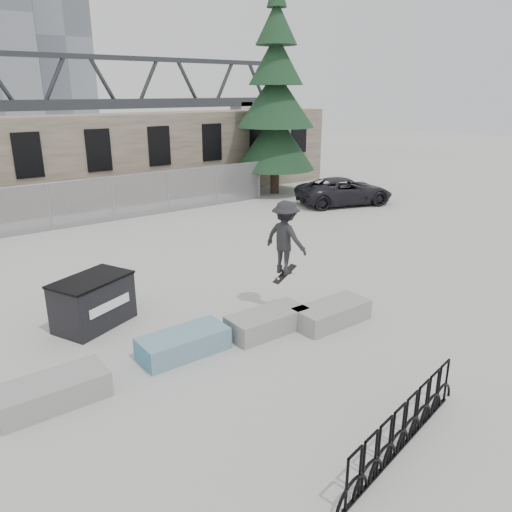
{
  "coord_description": "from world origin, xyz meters",
  "views": [
    {
      "loc": [
        -5.36,
        -8.94,
        5.63
      ],
      "look_at": [
        2.47,
        1.46,
        1.3
      ],
      "focal_mm": 35.0,
      "sensor_mm": 36.0,
      "label": 1
    }
  ],
  "objects_px": {
    "planter_center_left": "(183,342)",
    "dumpster": "(93,302)",
    "skateboarder": "(286,238)",
    "bike_rack": "(404,426)",
    "planter_far_left": "(53,391)",
    "planter_offset": "(332,313)",
    "suv": "(345,191)",
    "planter_center_right": "(267,321)",
    "spruce_tree": "(276,104)"
  },
  "relations": [
    {
      "from": "planter_center_left",
      "to": "spruce_tree",
      "type": "height_order",
      "value": "spruce_tree"
    },
    {
      "from": "planter_center_left",
      "to": "dumpster",
      "type": "xyz_separation_m",
      "value": [
        -1.07,
        2.63,
        0.35
      ]
    },
    {
      "from": "planter_far_left",
      "to": "skateboarder",
      "type": "xyz_separation_m",
      "value": [
        6.22,
        0.64,
        1.74
      ]
    },
    {
      "from": "planter_center_left",
      "to": "planter_offset",
      "type": "xyz_separation_m",
      "value": [
        3.77,
        -0.89,
        0.0
      ]
    },
    {
      "from": "planter_center_right",
      "to": "bike_rack",
      "type": "height_order",
      "value": "bike_rack"
    },
    {
      "from": "planter_center_left",
      "to": "dumpster",
      "type": "distance_m",
      "value": 2.86
    },
    {
      "from": "planter_far_left",
      "to": "bike_rack",
      "type": "relative_size",
      "value": 0.5
    },
    {
      "from": "planter_center_right",
      "to": "planter_far_left",
      "type": "bearing_deg",
      "value": 178.99
    },
    {
      "from": "bike_rack",
      "to": "skateboarder",
      "type": "bearing_deg",
      "value": 69.75
    },
    {
      "from": "planter_center_right",
      "to": "dumpster",
      "type": "relative_size",
      "value": 0.9
    },
    {
      "from": "planter_center_left",
      "to": "dumpster",
      "type": "relative_size",
      "value": 0.9
    },
    {
      "from": "planter_far_left",
      "to": "planter_center_right",
      "type": "relative_size",
      "value": 1.0
    },
    {
      "from": "planter_center_right",
      "to": "planter_offset",
      "type": "xyz_separation_m",
      "value": [
        1.6,
        -0.62,
        0.0
      ]
    },
    {
      "from": "bike_rack",
      "to": "planter_center_right",
      "type": "bearing_deg",
      "value": 79.94
    },
    {
      "from": "bike_rack",
      "to": "suv",
      "type": "bearing_deg",
      "value": 46.41
    },
    {
      "from": "bike_rack",
      "to": "dumpster",
      "type": "bearing_deg",
      "value": 107.72
    },
    {
      "from": "skateboarder",
      "to": "planter_offset",
      "type": "bearing_deg",
      "value": -173.43
    },
    {
      "from": "planter_center_left",
      "to": "planter_offset",
      "type": "bearing_deg",
      "value": -13.23
    },
    {
      "from": "planter_far_left",
      "to": "planter_center_left",
      "type": "xyz_separation_m",
      "value": [
        2.89,
        0.18,
        0.0
      ]
    },
    {
      "from": "planter_center_left",
      "to": "suv",
      "type": "height_order",
      "value": "suv"
    },
    {
      "from": "bike_rack",
      "to": "planter_center_left",
      "type": "bearing_deg",
      "value": 105.25
    },
    {
      "from": "planter_center_left",
      "to": "bike_rack",
      "type": "height_order",
      "value": "bike_rack"
    },
    {
      "from": "planter_center_left",
      "to": "skateboarder",
      "type": "relative_size",
      "value": 0.93
    },
    {
      "from": "suv",
      "to": "skateboarder",
      "type": "distance_m",
      "value": 13.73
    },
    {
      "from": "planter_center_left",
      "to": "planter_offset",
      "type": "height_order",
      "value": "same"
    },
    {
      "from": "planter_center_left",
      "to": "planter_center_right",
      "type": "distance_m",
      "value": 2.19
    },
    {
      "from": "planter_far_left",
      "to": "planter_center_left",
      "type": "distance_m",
      "value": 2.9
    },
    {
      "from": "dumpster",
      "to": "suv",
      "type": "relative_size",
      "value": 0.44
    },
    {
      "from": "planter_center_right",
      "to": "spruce_tree",
      "type": "distance_m",
      "value": 18.03
    },
    {
      "from": "dumpster",
      "to": "spruce_tree",
      "type": "height_order",
      "value": "spruce_tree"
    },
    {
      "from": "planter_center_left",
      "to": "bike_rack",
      "type": "xyz_separation_m",
      "value": [
        1.34,
        -4.93,
        0.16
      ]
    },
    {
      "from": "planter_offset",
      "to": "spruce_tree",
      "type": "distance_m",
      "value": 17.58
    },
    {
      "from": "planter_far_left",
      "to": "planter_center_right",
      "type": "bearing_deg",
      "value": -1.01
    },
    {
      "from": "dumpster",
      "to": "bike_rack",
      "type": "xyz_separation_m",
      "value": [
        2.41,
        -7.56,
        -0.19
      ]
    },
    {
      "from": "planter_center_left",
      "to": "planter_center_right",
      "type": "relative_size",
      "value": 1.0
    },
    {
      "from": "planter_offset",
      "to": "spruce_tree",
      "type": "bearing_deg",
      "value": 55.89
    },
    {
      "from": "planter_center_right",
      "to": "spruce_tree",
      "type": "height_order",
      "value": "spruce_tree"
    },
    {
      "from": "planter_far_left",
      "to": "suv",
      "type": "distance_m",
      "value": 19.31
    },
    {
      "from": "planter_offset",
      "to": "suv",
      "type": "xyz_separation_m",
      "value": [
        10.5,
        9.54,
        0.42
      ]
    },
    {
      "from": "planter_center_left",
      "to": "skateboarder",
      "type": "distance_m",
      "value": 3.79
    },
    {
      "from": "planter_far_left",
      "to": "suv",
      "type": "bearing_deg",
      "value": 27.23
    },
    {
      "from": "planter_center_left",
      "to": "planter_far_left",
      "type": "bearing_deg",
      "value": -176.44
    },
    {
      "from": "dumpster",
      "to": "planter_far_left",
      "type": "bearing_deg",
      "value": -146.78
    },
    {
      "from": "planter_center_right",
      "to": "skateboarder",
      "type": "height_order",
      "value": "skateboarder"
    },
    {
      "from": "planter_far_left",
      "to": "dumpster",
      "type": "bearing_deg",
      "value": 57.12
    },
    {
      "from": "bike_rack",
      "to": "skateboarder",
      "type": "relative_size",
      "value": 1.86
    },
    {
      "from": "planter_center_right",
      "to": "spruce_tree",
      "type": "relative_size",
      "value": 0.17
    },
    {
      "from": "planter_offset",
      "to": "skateboarder",
      "type": "xyz_separation_m",
      "value": [
        -0.44,
        1.35,
        1.74
      ]
    },
    {
      "from": "planter_offset",
      "to": "bike_rack",
      "type": "xyz_separation_m",
      "value": [
        -2.42,
        -4.04,
        0.16
      ]
    },
    {
      "from": "planter_center_left",
      "to": "dumpster",
      "type": "bearing_deg",
      "value": 112.15
    }
  ]
}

